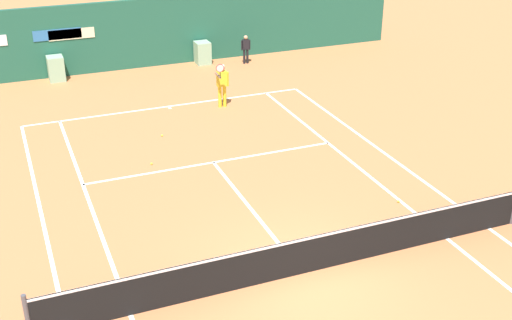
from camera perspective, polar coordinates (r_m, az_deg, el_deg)
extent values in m
plane|color=#C67042|center=(15.52, 4.03, -9.68)|extent=(80.00, 80.00, 0.00)
cube|color=white|center=(25.37, -7.52, 4.59)|extent=(10.60, 0.10, 0.01)
cube|color=white|center=(14.52, -10.72, -12.92)|extent=(0.10, 23.40, 0.01)
cube|color=white|center=(17.40, 16.06, -6.49)|extent=(0.10, 23.40, 0.01)
cube|color=white|center=(18.16, 19.35, -5.55)|extent=(0.10, 23.40, 0.01)
cube|color=white|center=(20.67, -3.67, -0.20)|extent=(8.00, 0.10, 0.01)
cube|color=white|center=(17.99, -0.39, -4.27)|extent=(0.10, 6.40, 0.01)
cube|color=white|center=(25.23, -7.43, 4.48)|extent=(0.10, 0.24, 0.01)
cylinder|color=#4C4C51|center=(14.10, -19.04, -12.65)|extent=(0.10, 0.10, 1.07)
cube|color=black|center=(15.26, 4.09, -8.21)|extent=(12.00, 0.03, 0.95)
cube|color=white|center=(15.01, 4.14, -6.80)|extent=(12.00, 0.04, 0.06)
cube|color=#1E5642|center=(29.86, -10.39, 10.57)|extent=(25.00, 0.24, 2.99)
cube|color=beige|center=(29.26, -15.54, 10.37)|extent=(1.89, 0.02, 0.44)
cube|color=#2D6BA8|center=(29.19, -16.67, 10.28)|extent=(1.96, 0.02, 0.44)
cube|color=#8CB793|center=(29.12, -16.78, 7.52)|extent=(0.65, 0.70, 1.03)
cube|color=#8CB793|center=(30.30, -4.61, 9.15)|extent=(0.64, 0.70, 1.00)
cylinder|color=yellow|center=(25.05, -2.71, 5.50)|extent=(0.13, 0.13, 0.82)
cylinder|color=yellow|center=(25.00, -3.12, 5.45)|extent=(0.13, 0.13, 0.82)
cube|color=yellow|center=(24.80, -2.95, 6.98)|extent=(0.38, 0.22, 0.57)
sphere|color=#8C664C|center=(24.67, -2.97, 7.86)|extent=(0.22, 0.22, 0.22)
cylinder|color=white|center=(24.65, -2.98, 8.05)|extent=(0.21, 0.21, 0.06)
cylinder|color=yellow|center=(24.87, -2.45, 6.95)|extent=(0.09, 0.09, 0.55)
cylinder|color=#8C664C|center=(24.41, -3.28, 7.26)|extent=(0.11, 0.55, 0.09)
cylinder|color=black|center=(24.12, -3.09, 7.32)|extent=(0.03, 0.03, 0.22)
torus|color=#DB3838|center=(24.05, -3.11, 7.88)|extent=(0.30, 0.03, 0.30)
cylinder|color=silver|center=(24.05, -3.11, 7.88)|extent=(0.26, 0.01, 0.26)
cylinder|color=black|center=(30.30, -0.74, 8.89)|extent=(0.11, 0.11, 0.65)
cylinder|color=black|center=(30.26, -1.02, 8.87)|extent=(0.11, 0.11, 0.65)
cube|color=black|center=(30.13, -0.89, 9.89)|extent=(0.31, 0.19, 0.46)
sphere|color=tan|center=(30.04, -0.89, 10.48)|extent=(0.18, 0.18, 0.18)
cylinder|color=black|center=(30.18, -0.55, 9.86)|extent=(0.07, 0.07, 0.44)
cylinder|color=black|center=(30.09, -1.22, 9.81)|extent=(0.07, 0.07, 0.44)
sphere|color=#CCE033|center=(22.70, -8.06, 2.10)|extent=(0.07, 0.07, 0.07)
sphere|color=#CCE033|center=(18.74, 12.14, -3.49)|extent=(0.07, 0.07, 0.07)
sphere|color=#CCE033|center=(20.72, -8.96, -0.31)|extent=(0.07, 0.07, 0.07)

